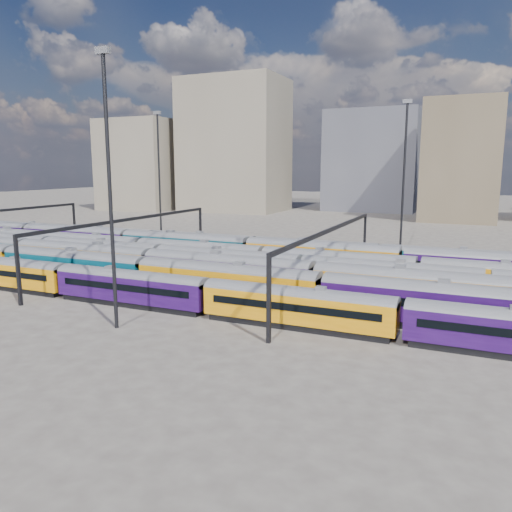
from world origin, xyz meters
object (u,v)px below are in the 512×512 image
at_px(rake_0, 402,314).
at_px(mast_2, 109,181).
at_px(rake_2, 227,268).
at_px(rake_1, 322,288).

relative_size(rake_0, mast_2, 4.53).
distance_m(rake_0, rake_2, 24.51).
xyz_separation_m(rake_2, mast_2, (-3.18, -17.00, 11.04)).
xyz_separation_m(rake_1, rake_2, (-13.70, 5.00, 0.06)).
relative_size(rake_1, rake_2, 1.18).
relative_size(rake_0, rake_1, 0.87).
bearing_deg(mast_2, rake_1, 35.41).
distance_m(rake_0, mast_2, 28.87).
bearing_deg(rake_0, mast_2, -164.68).
height_order(rake_1, rake_2, rake_2).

